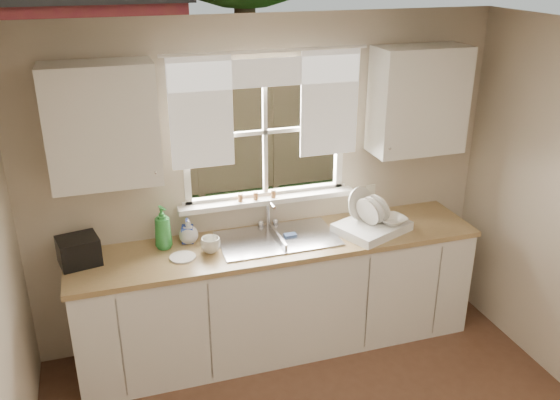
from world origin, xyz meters
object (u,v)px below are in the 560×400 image
object	(u,v)px
dish_rack	(371,224)
black_appliance	(79,251)
cup	(211,245)
soap_bottle_a	(163,227)

from	to	relation	value
dish_rack	black_appliance	bearing A→B (deg)	176.23
cup	black_appliance	world-z (taller)	black_appliance
soap_bottle_a	black_appliance	bearing A→B (deg)	164.67
dish_rack	soap_bottle_a	distance (m)	1.56
soap_bottle_a	black_appliance	size ratio (longest dim) A/B	1.23
soap_bottle_a	dish_rack	bearing A→B (deg)	-28.72
dish_rack	cup	xyz separation A→B (m)	(-1.24, 0.03, -0.01)
dish_rack	cup	size ratio (longest dim) A/B	4.45
soap_bottle_a	cup	distance (m)	0.37
cup	black_appliance	bearing A→B (deg)	155.61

